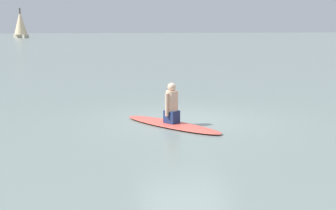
% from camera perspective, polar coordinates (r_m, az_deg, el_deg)
% --- Properties ---
extents(ground_plane, '(400.00, 400.00, 0.00)m').
position_cam_1_polar(ground_plane, '(12.35, 2.27, -2.00)').
color(ground_plane, slate).
extents(surfboard, '(3.14, 2.39, 0.08)m').
position_cam_1_polar(surfboard, '(11.67, 0.47, -2.50)').
color(surfboard, '#D84C3F').
rests_on(surfboard, ground).
extents(person_paddler, '(0.45, 0.43, 1.06)m').
position_cam_1_polar(person_paddler, '(11.57, 0.48, 0.02)').
color(person_paddler, navy).
rests_on(person_paddler, surfboard).
extents(sailboat_far_left, '(4.51, 4.51, 7.35)m').
position_cam_1_polar(sailboat_far_left, '(118.26, -18.46, 9.87)').
color(sailboat_far_left, '#B2A893').
rests_on(sailboat_far_left, ground).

